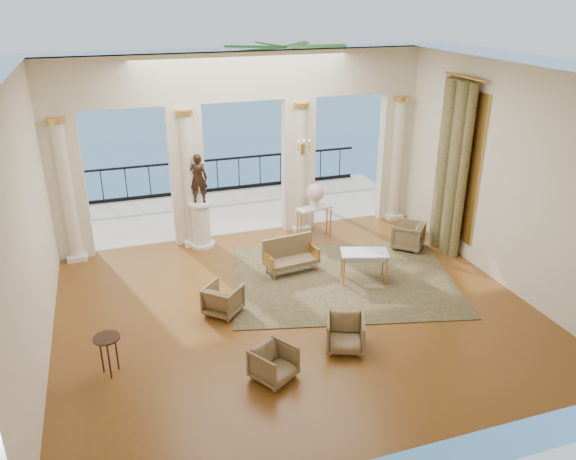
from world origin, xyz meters
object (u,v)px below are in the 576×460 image
object	(u,v)px
armchair_a	(274,362)
settee	(290,255)
armchair_b	(345,332)
statue	(198,178)
game_table	(364,255)
armchair_d	(223,298)
pedestal	(201,225)
console_table	(314,212)
side_table	(107,342)
armchair_c	(408,234)

from	to	relation	value
armchair_a	settee	bearing A→B (deg)	35.63
armchair_b	statue	distance (m)	5.47
settee	game_table	world-z (taller)	settee
armchair_d	pedestal	size ratio (longest dim) A/B	0.57
console_table	side_table	size ratio (longest dim) A/B	1.35
armchair_a	side_table	bearing A→B (deg)	127.00
pedestal	statue	size ratio (longest dim) A/B	0.96
armchair_d	side_table	world-z (taller)	side_table
console_table	armchair_a	bearing A→B (deg)	-131.11
pedestal	console_table	bearing A→B (deg)	-9.29
armchair_a	armchair_b	world-z (taller)	armchair_b
armchair_a	console_table	size ratio (longest dim) A/B	0.67
armchair_c	statue	distance (m)	5.18
statue	armchair_b	bearing A→B (deg)	125.96
armchair_b	console_table	size ratio (longest dim) A/B	0.70
armchair_a	statue	distance (m)	5.64
game_table	statue	size ratio (longest dim) A/B	0.93
armchair_c	game_table	world-z (taller)	armchair_c
settee	armchair_c	bearing A→B (deg)	-2.42
game_table	console_table	distance (m)	2.44
statue	armchair_a	bearing A→B (deg)	110.30
statue	console_table	world-z (taller)	statue
pedestal	side_table	distance (m)	5.06
armchair_b	armchair_c	size ratio (longest dim) A/B	0.93
pedestal	statue	bearing A→B (deg)	0.00
armchair_b	game_table	distance (m)	2.58
pedestal	statue	xyz separation A→B (m)	(0.00, 0.00, 1.18)
armchair_b	armchair_d	xyz separation A→B (m)	(-1.76, 1.81, -0.01)
armchair_a	armchair_b	xyz separation A→B (m)	(1.42, 0.41, 0.02)
armchair_a	settee	world-z (taller)	settee
armchair_a	statue	bearing A→B (deg)	59.80
armchair_a	armchair_d	world-z (taller)	armchair_d
pedestal	statue	world-z (taller)	statue
armchair_c	armchair_d	bearing A→B (deg)	-29.62
game_table	console_table	xyz separation A→B (m)	(-0.22, 2.43, 0.09)
armchair_c	settee	world-z (taller)	settee
armchair_c	statue	bearing A→B (deg)	-67.05
armchair_c	pedestal	world-z (taller)	pedestal
settee	side_table	bearing A→B (deg)	-154.14
side_table	settee	bearing A→B (deg)	32.96
armchair_c	pedestal	distance (m)	5.00
pedestal	armchair_d	bearing A→B (deg)	-93.01
armchair_a	armchair_d	distance (m)	2.24
game_table	side_table	bearing A→B (deg)	-144.97
side_table	game_table	bearing A→B (deg)	17.02
armchair_c	side_table	size ratio (longest dim) A/B	1.02
armchair_c	side_table	distance (m)	7.56
pedestal	console_table	world-z (taller)	pedestal
armchair_d	side_table	distance (m)	2.50
statue	armchair_c	bearing A→B (deg)	178.58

